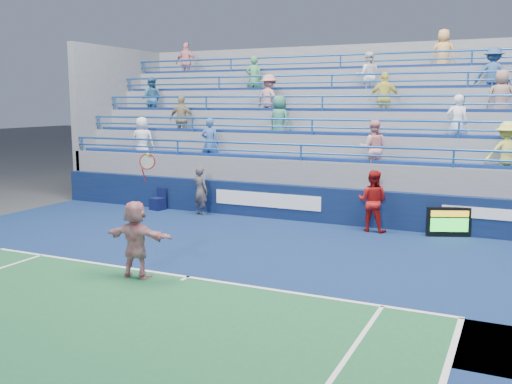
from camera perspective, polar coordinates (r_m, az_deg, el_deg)
The scene contains 8 objects.
ground at distance 12.19m, azimuth -6.85°, elevation -8.53°, with size 120.00×120.00×0.00m, color #333538.
sponsor_wall at distance 17.75m, azimuth 4.24°, elevation -1.11°, with size 18.00×0.32×1.10m.
bleacher_stand at distance 21.15m, azimuth 7.89°, elevation 3.18°, with size 18.00×5.61×6.13m.
serve_speed_board at distance 16.43m, azimuth 18.71°, elevation -2.87°, with size 1.15×0.57×0.83m.
judge_chair at distance 19.75m, azimuth -9.79°, elevation -1.10°, with size 0.51×0.52×0.75m.
tennis_player at distance 12.16m, azimuth -11.92°, elevation -4.65°, with size 1.56×0.60×2.65m.
line_judge at distance 18.62m, azimuth -5.57°, elevation 0.11°, with size 0.58×0.38×1.59m, color #131834.
ball_girl at distance 16.46m, azimuth 11.57°, elevation -0.90°, with size 0.86×0.67×1.76m, color #A01312.
Camera 1 is at (6.18, -9.85, 3.65)m, focal length 40.00 mm.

